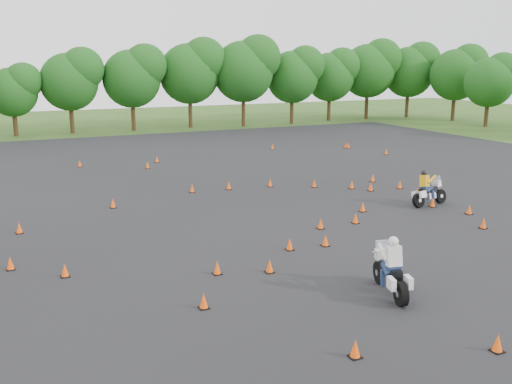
% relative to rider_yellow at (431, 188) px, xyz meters
% --- Properties ---
extents(ground, '(140.00, 140.00, 0.00)m').
position_rel_rider_yellow_xyz_m(ground, '(-8.94, -2.18, -0.92)').
color(ground, '#2D5119').
rests_on(ground, ground).
extents(asphalt_pad, '(62.00, 62.00, 0.00)m').
position_rel_rider_yellow_xyz_m(asphalt_pad, '(-8.94, 3.82, -0.92)').
color(asphalt_pad, black).
rests_on(asphalt_pad, ground).
extents(treeline, '(87.13, 32.21, 10.50)m').
position_rel_rider_yellow_xyz_m(treeline, '(-6.06, 32.66, 3.71)').
color(treeline, '#194A15').
rests_on(treeline, ground).
extents(traffic_cones, '(36.35, 33.56, 0.45)m').
position_rel_rider_yellow_xyz_m(traffic_cones, '(-8.33, 3.20, -0.69)').
color(traffic_cones, '#FF510A').
rests_on(traffic_cones, asphalt_pad).
extents(rider_yellow, '(2.46, 1.09, 1.83)m').
position_rel_rider_yellow_xyz_m(rider_yellow, '(0.00, 0.00, 0.00)').
color(rider_yellow, orange).
rests_on(rider_yellow, ground).
extents(rider_white, '(1.48, 2.65, 1.96)m').
position_rel_rider_yellow_xyz_m(rider_white, '(-8.98, -8.27, 0.06)').
color(rider_white, silver).
rests_on(rider_white, ground).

